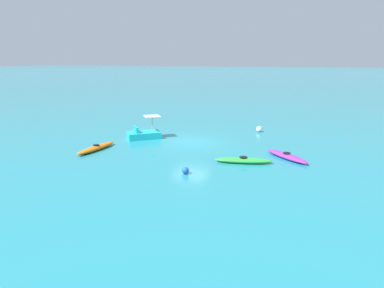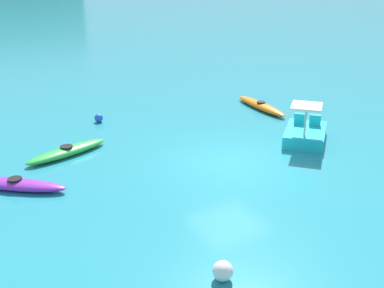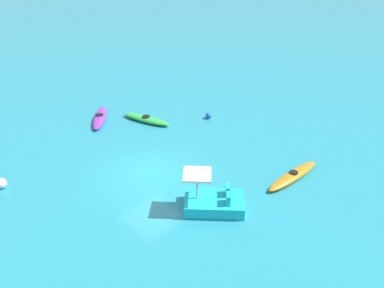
{
  "view_description": "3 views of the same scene",
  "coord_description": "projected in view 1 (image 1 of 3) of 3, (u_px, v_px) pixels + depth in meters",
  "views": [
    {
      "loc": [
        -8.83,
        21.73,
        5.72
      ],
      "look_at": [
        -1.18,
        2.73,
        0.59
      ],
      "focal_mm": 31.22,
      "sensor_mm": 36.0,
      "label": 1
    },
    {
      "loc": [
        -9.15,
        -12.75,
        6.91
      ],
      "look_at": [
        -0.51,
        1.75,
        0.23
      ],
      "focal_mm": 45.33,
      "sensor_mm": 36.0,
      "label": 2
    },
    {
      "loc": [
        11.93,
        -9.27,
        9.83
      ],
      "look_at": [
        0.06,
        2.71,
        0.63
      ],
      "focal_mm": 35.64,
      "sensor_mm": 36.0,
      "label": 3
    }
  ],
  "objects": [
    {
      "name": "kayak_green",
      "position": [
        243.0,
        160.0,
        19.14
      ],
      "size": [
        3.34,
        1.53,
        0.37
      ],
      "color": "green",
      "rests_on": "ground_plane"
    },
    {
      "name": "buoy_white",
      "position": [
        259.0,
        129.0,
        27.44
      ],
      "size": [
        0.48,
        0.48,
        0.48
      ],
      "primitive_type": "sphere",
      "color": "white",
      "rests_on": "ground_plane"
    },
    {
      "name": "pedal_boat_cyan",
      "position": [
        144.0,
        134.0,
        25.2
      ],
      "size": [
        2.79,
        2.72,
        1.68
      ],
      "color": "#19B7C6",
      "rests_on": "ground_plane"
    },
    {
      "name": "kayak_orange",
      "position": [
        96.0,
        148.0,
        21.87
      ],
      "size": [
        0.78,
        3.58,
        0.37
      ],
      "color": "orange",
      "rests_on": "ground_plane"
    },
    {
      "name": "ground_plane",
      "position": [
        191.0,
        142.0,
        24.14
      ],
      "size": [
        600.0,
        600.0,
        0.0
      ],
      "primitive_type": "plane",
      "color": "teal"
    },
    {
      "name": "buoy_blue",
      "position": [
        185.0,
        170.0,
        17.3
      ],
      "size": [
        0.37,
        0.37,
        0.37
      ],
      "primitive_type": "sphere",
      "color": "blue",
      "rests_on": "ground_plane"
    },
    {
      "name": "kayak_purple",
      "position": [
        287.0,
        156.0,
        19.99
      ],
      "size": [
        2.99,
        2.72,
        0.37
      ],
      "color": "purple",
      "rests_on": "ground_plane"
    }
  ]
}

